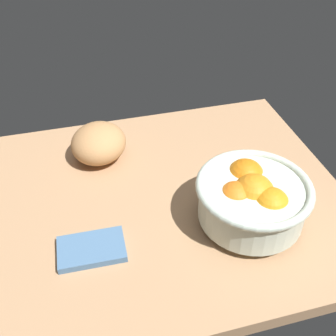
{
  "coord_description": "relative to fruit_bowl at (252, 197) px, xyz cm",
  "views": [
    {
      "loc": [
        11.07,
        59.27,
        58.59
      ],
      "look_at": [
        -5.51,
        -2.86,
        5.0
      ],
      "focal_mm": 43.87,
      "sensor_mm": 36.0,
      "label": 1
    }
  ],
  "objects": [
    {
      "name": "napkin_folded",
      "position": [
        30.14,
        -0.13,
        -5.39
      ],
      "size": [
        12.17,
        7.89,
        1.36
      ],
      "primitive_type": "cube",
      "rotation": [
        0.0,
        0.0,
        -0.03
      ],
      "color": "#4B7199",
      "rests_on": "ground"
    },
    {
      "name": "bread_loaf",
      "position": [
        24.96,
        -26.99,
        -2.0
      ],
      "size": [
        16.7,
        17.11,
        8.14
      ],
      "primitive_type": "ellipsoid",
      "rotation": [
        0.0,
        0.0,
        4.26
      ],
      "color": "tan",
      "rests_on": "ground"
    },
    {
      "name": "ground_plane",
      "position": [
        17.97,
        -10.56,
        -7.57
      ],
      "size": [
        82.06,
        61.74,
        3.0
      ],
      "primitive_type": "cube",
      "color": "tan"
    },
    {
      "name": "fruit_bowl",
      "position": [
        0.0,
        0.0,
        0.0
      ],
      "size": [
        21.33,
        21.33,
        10.85
      ],
      "color": "silver",
      "rests_on": "ground"
    }
  ]
}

